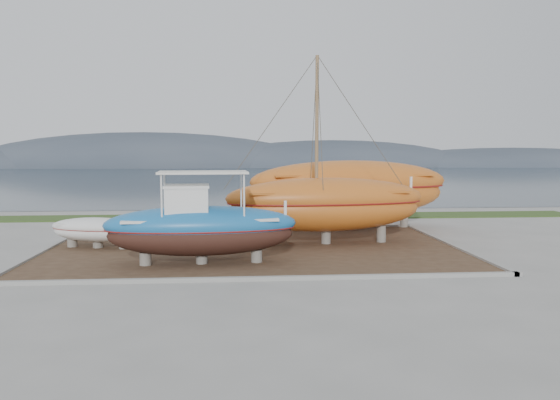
{
  "coord_description": "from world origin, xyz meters",
  "views": [
    {
      "loc": [
        -0.71,
        -20.35,
        4.47
      ],
      "look_at": [
        1.2,
        4.0,
        2.2
      ],
      "focal_mm": 35.0,
      "sensor_mm": 36.0,
      "label": 1
    }
  ],
  "objects_px": {
    "blue_caique": "(201,218)",
    "white_dinghy": "(98,233)",
    "orange_sailboat": "(327,151)",
    "orange_bare_hull": "(350,196)"
  },
  "relations": [
    {
      "from": "white_dinghy",
      "to": "orange_sailboat",
      "type": "height_order",
      "value": "orange_sailboat"
    },
    {
      "from": "white_dinghy",
      "to": "orange_bare_hull",
      "type": "bearing_deg",
      "value": 37.13
    },
    {
      "from": "blue_caique",
      "to": "orange_sailboat",
      "type": "bearing_deg",
      "value": 33.05
    },
    {
      "from": "white_dinghy",
      "to": "orange_sailboat",
      "type": "bearing_deg",
      "value": 16.74
    },
    {
      "from": "white_dinghy",
      "to": "orange_sailboat",
      "type": "relative_size",
      "value": 0.47
    },
    {
      "from": "blue_caique",
      "to": "white_dinghy",
      "type": "height_order",
      "value": "blue_caique"
    },
    {
      "from": "white_dinghy",
      "to": "orange_bare_hull",
      "type": "distance_m",
      "value": 13.57
    },
    {
      "from": "blue_caique",
      "to": "white_dinghy",
      "type": "xyz_separation_m",
      "value": [
        -4.89,
        3.84,
        -1.12
      ]
    },
    {
      "from": "blue_caique",
      "to": "orange_bare_hull",
      "type": "distance_m",
      "value": 11.71
    },
    {
      "from": "orange_sailboat",
      "to": "orange_bare_hull",
      "type": "relative_size",
      "value": 0.84
    }
  ]
}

